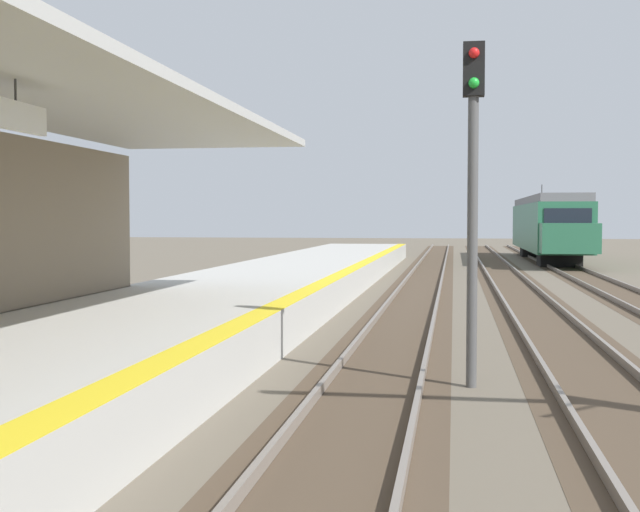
{
  "coord_description": "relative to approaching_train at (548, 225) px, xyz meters",
  "views": [
    {
      "loc": [
        3.09,
        1.4,
        2.57
      ],
      "look_at": [
        1.44,
        11.67,
        2.1
      ],
      "focal_mm": 46.77,
      "sensor_mm": 36.0,
      "label": 1
    }
  ],
  "objects": [
    {
      "name": "station_platform",
      "position": [
        -11.2,
        -37.05,
        -1.73
      ],
      "size": [
        5.0,
        80.0,
        0.91
      ],
      "color": "#B7B5AD",
      "rests_on": "ground"
    },
    {
      "name": "track_pair_nearest_platform",
      "position": [
        -6.8,
        -33.05,
        -2.13
      ],
      "size": [
        2.34,
        120.0,
        0.16
      ],
      "color": "#4C3D2D",
      "rests_on": "ground"
    },
    {
      "name": "track_pair_middle",
      "position": [
        -3.4,
        -33.05,
        -2.13
      ],
      "size": [
        2.34,
        120.0,
        0.16
      ],
      "color": "#4C3D2D",
      "rests_on": "ground"
    },
    {
      "name": "approaching_train",
      "position": [
        0.0,
        0.0,
        0.0
      ],
      "size": [
        2.93,
        19.6,
        4.76
      ],
      "color": "#286647",
      "rests_on": "ground"
    },
    {
      "name": "rail_signal_post",
      "position": [
        -5.33,
        -38.87,
        1.02
      ],
      "size": [
        0.32,
        0.34,
        5.2
      ],
      "color": "#4C4C4C",
      "rests_on": "ground"
    }
  ]
}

